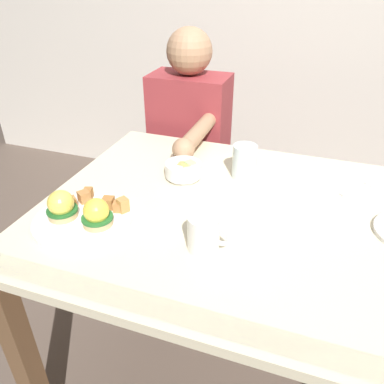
{
  "coord_description": "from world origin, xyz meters",
  "views": [
    {
      "loc": [
        0.15,
        -0.9,
        1.36
      ],
      "look_at": [
        -0.17,
        0.0,
        0.78
      ],
      "focal_mm": 35.57,
      "sensor_mm": 36.0,
      "label": 1
    }
  ],
  "objects_px": {
    "eggs_benedict_plate": "(82,214)",
    "fruit_bowl": "(183,170)",
    "water_glass_near": "(244,163)",
    "dining_table": "(245,243)",
    "diner_person": "(188,143)",
    "fork": "(361,188)",
    "coffee_mug": "(204,232)"
  },
  "relations": [
    {
      "from": "diner_person",
      "to": "fruit_bowl",
      "type": "bearing_deg",
      "value": -72.06
    },
    {
      "from": "fork",
      "to": "dining_table",
      "type": "bearing_deg",
      "value": -140.04
    },
    {
      "from": "fruit_bowl",
      "to": "fork",
      "type": "xyz_separation_m",
      "value": [
        0.56,
        0.12,
        -0.03
      ]
    },
    {
      "from": "eggs_benedict_plate",
      "to": "water_glass_near",
      "type": "bearing_deg",
      "value": 48.28
    },
    {
      "from": "eggs_benedict_plate",
      "to": "fork",
      "type": "distance_m",
      "value": 0.86
    },
    {
      "from": "dining_table",
      "to": "water_glass_near",
      "type": "xyz_separation_m",
      "value": [
        -0.06,
        0.21,
        0.15
      ]
    },
    {
      "from": "eggs_benedict_plate",
      "to": "fruit_bowl",
      "type": "distance_m",
      "value": 0.37
    },
    {
      "from": "coffee_mug",
      "to": "water_glass_near",
      "type": "bearing_deg",
      "value": 88.57
    },
    {
      "from": "dining_table",
      "to": "diner_person",
      "type": "xyz_separation_m",
      "value": [
        -0.4,
        0.6,
        0.02
      ]
    },
    {
      "from": "fork",
      "to": "water_glass_near",
      "type": "bearing_deg",
      "value": -173.08
    },
    {
      "from": "fruit_bowl",
      "to": "eggs_benedict_plate",
      "type": "bearing_deg",
      "value": -118.1
    },
    {
      "from": "fruit_bowl",
      "to": "fork",
      "type": "height_order",
      "value": "fruit_bowl"
    },
    {
      "from": "eggs_benedict_plate",
      "to": "fruit_bowl",
      "type": "xyz_separation_m",
      "value": [
        0.17,
        0.33,
        0.0
      ]
    },
    {
      "from": "dining_table",
      "to": "fork",
      "type": "height_order",
      "value": "fork"
    },
    {
      "from": "coffee_mug",
      "to": "diner_person",
      "type": "height_order",
      "value": "diner_person"
    },
    {
      "from": "dining_table",
      "to": "diner_person",
      "type": "relative_size",
      "value": 1.05
    },
    {
      "from": "fruit_bowl",
      "to": "fork",
      "type": "bearing_deg",
      "value": 12.38
    },
    {
      "from": "eggs_benedict_plate",
      "to": "fruit_bowl",
      "type": "height_order",
      "value": "eggs_benedict_plate"
    },
    {
      "from": "fork",
      "to": "diner_person",
      "type": "distance_m",
      "value": 0.79
    },
    {
      "from": "coffee_mug",
      "to": "water_glass_near",
      "type": "xyz_separation_m",
      "value": [
        0.01,
        0.4,
        -0.0
      ]
    },
    {
      "from": "fruit_bowl",
      "to": "water_glass_near",
      "type": "distance_m",
      "value": 0.2
    },
    {
      "from": "water_glass_near",
      "to": "fruit_bowl",
      "type": "bearing_deg",
      "value": -157.41
    },
    {
      "from": "eggs_benedict_plate",
      "to": "fruit_bowl",
      "type": "bearing_deg",
      "value": 61.9
    },
    {
      "from": "eggs_benedict_plate",
      "to": "coffee_mug",
      "type": "distance_m",
      "value": 0.35
    },
    {
      "from": "fruit_bowl",
      "to": "coffee_mug",
      "type": "xyz_separation_m",
      "value": [
        0.18,
        -0.32,
        0.02
      ]
    },
    {
      "from": "dining_table",
      "to": "coffee_mug",
      "type": "bearing_deg",
      "value": -110.96
    },
    {
      "from": "dining_table",
      "to": "fruit_bowl",
      "type": "distance_m",
      "value": 0.31
    },
    {
      "from": "fruit_bowl",
      "to": "coffee_mug",
      "type": "distance_m",
      "value": 0.37
    },
    {
      "from": "diner_person",
      "to": "water_glass_near",
      "type": "bearing_deg",
      "value": -49.01
    },
    {
      "from": "coffee_mug",
      "to": "water_glass_near",
      "type": "distance_m",
      "value": 0.4
    },
    {
      "from": "eggs_benedict_plate",
      "to": "diner_person",
      "type": "distance_m",
      "value": 0.8
    },
    {
      "from": "fruit_bowl",
      "to": "water_glass_near",
      "type": "height_order",
      "value": "water_glass_near"
    }
  ]
}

